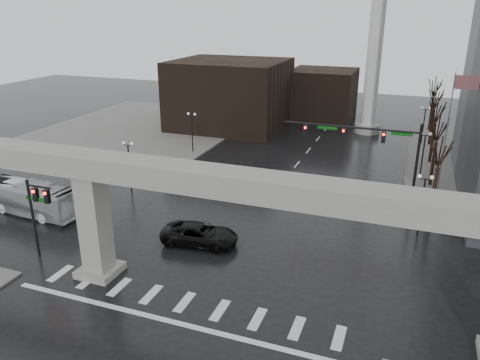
{
  "coord_description": "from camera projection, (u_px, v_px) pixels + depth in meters",
  "views": [
    {
      "loc": [
        11.9,
        -22.95,
        17.37
      ],
      "look_at": [
        -0.19,
        9.42,
        4.5
      ],
      "focal_mm": 35.0,
      "sensor_mm": 36.0,
      "label": 1
    }
  ],
  "objects": [
    {
      "name": "tree_right_4",
      "position": [
        432.0,
        111.0,
        68.19
      ],
      "size": [
        1.12,
        1.69,
        8.19
      ],
      "color": "black",
      "rests_on": "ground"
    },
    {
      "name": "tree_right_3",
      "position": [
        432.0,
        123.0,
        61.19
      ],
      "size": [
        1.11,
        1.66,
        8.02
      ],
      "color": "black",
      "rests_on": "ground"
    },
    {
      "name": "lamp_right_2",
      "position": [
        424.0,
        119.0,
        61.34
      ],
      "size": [
        1.22,
        0.32,
        5.11
      ],
      "color": "black",
      "rests_on": "ground"
    },
    {
      "name": "flagpole_assembly",
      "position": [
        451.0,
        123.0,
        41.78
      ],
      "size": [
        2.06,
        0.12,
        12.0
      ],
      "color": "silver",
      "rests_on": "ground"
    },
    {
      "name": "ground",
      "position": [
        192.0,
        293.0,
        30.11
      ],
      "size": [
        160.0,
        160.0,
        0.0
      ],
      "primitive_type": "plane",
      "color": "black",
      "rests_on": "ground"
    },
    {
      "name": "lamp_right_1",
      "position": [
        424.0,
        147.0,
        49.05
      ],
      "size": [
        1.22,
        0.32,
        5.11
      ],
      "color": "black",
      "rests_on": "ground"
    },
    {
      "name": "elevated_guideway",
      "position": [
        207.0,
        198.0,
        27.29
      ],
      "size": [
        48.0,
        2.6,
        8.7
      ],
      "color": "gray",
      "rests_on": "ground"
    },
    {
      "name": "lamp_left_0",
      "position": [
        129.0,
        158.0,
        45.61
      ],
      "size": [
        1.22,
        0.32,
        5.11
      ],
      "color": "black",
      "rests_on": "ground"
    },
    {
      "name": "building_far_mid",
      "position": [
        322.0,
        95.0,
        75.02
      ],
      "size": [
        10.0,
        10.0,
        8.0
      ],
      "primitive_type": "cube",
      "color": "black",
      "rests_on": "ground"
    },
    {
      "name": "lamp_left_1",
      "position": [
        192.0,
        126.0,
        57.9
      ],
      "size": [
        1.22,
        0.32,
        5.11
      ],
      "color": "black",
      "rests_on": "ground"
    },
    {
      "name": "lamp_left_2",
      "position": [
        233.0,
        105.0,
        70.19
      ],
      "size": [
        1.22,
        0.32,
        5.11
      ],
      "color": "black",
      "rests_on": "ground"
    },
    {
      "name": "lamp_right_0",
      "position": [
        423.0,
        194.0,
        36.76
      ],
      "size": [
        1.22,
        0.32,
        5.11
      ],
      "color": "black",
      "rests_on": "ground"
    },
    {
      "name": "tree_right_2",
      "position": [
        433.0,
        139.0,
        54.19
      ],
      "size": [
        1.1,
        1.63,
        7.85
      ],
      "color": "black",
      "rests_on": "ground"
    },
    {
      "name": "city_bus",
      "position": [
        27.0,
        197.0,
        41.35
      ],
      "size": [
        10.82,
        3.41,
        2.96
      ],
      "primitive_type": "imported",
      "rotation": [
        0.0,
        0.0,
        1.48
      ],
      "color": "silver",
      "rests_on": "ground"
    },
    {
      "name": "signal_mast_arm",
      "position": [
        373.0,
        144.0,
        41.63
      ],
      "size": [
        12.12,
        0.43,
        8.0
      ],
      "color": "black",
      "rests_on": "ground"
    },
    {
      "name": "sidewalk_nw",
      "position": [
        141.0,
        129.0,
        70.21
      ],
      "size": [
        28.0,
        36.0,
        0.15
      ],
      "primitive_type": "cube",
      "color": "slate",
      "rests_on": "ground"
    },
    {
      "name": "building_far_left",
      "position": [
        230.0,
        94.0,
        69.82
      ],
      "size": [
        16.0,
        14.0,
        10.0
      ],
      "primitive_type": "cube",
      "color": "black",
      "rests_on": "ground"
    },
    {
      "name": "signal_left_pole",
      "position": [
        37.0,
        206.0,
        33.14
      ],
      "size": [
        2.3,
        0.3,
        6.0
      ],
      "color": "black",
      "rests_on": "ground"
    },
    {
      "name": "pickup_truck",
      "position": [
        200.0,
        234.0,
        36.09
      ],
      "size": [
        6.2,
        3.36,
        1.65
      ],
      "primitive_type": "imported",
      "rotation": [
        0.0,
        0.0,
        1.68
      ],
      "color": "black",
      "rests_on": "ground"
    },
    {
      "name": "tree_right_1",
      "position": [
        434.0,
        159.0,
        47.19
      ],
      "size": [
        1.09,
        1.61,
        7.67
      ],
      "color": "black",
      "rests_on": "ground"
    },
    {
      "name": "smokestack",
      "position": [
        376.0,
        38.0,
        63.86
      ],
      "size": [
        3.6,
        3.6,
        30.0
      ],
      "color": "silver",
      "rests_on": "ground"
    },
    {
      "name": "tree_right_0",
      "position": [
        435.0,
        187.0,
        40.18
      ],
      "size": [
        1.09,
        1.58,
        7.5
      ],
      "color": "black",
      "rests_on": "ground"
    }
  ]
}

